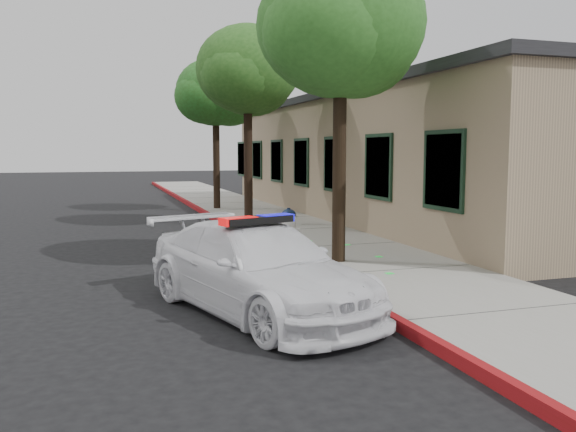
{
  "coord_description": "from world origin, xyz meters",
  "views": [
    {
      "loc": [
        -3.67,
        -9.72,
        2.36
      ],
      "look_at": [
        0.17,
        2.21,
        0.97
      ],
      "focal_mm": 36.97,
      "sensor_mm": 36.0,
      "label": 1
    }
  ],
  "objects_px": {
    "fire_hydrant": "(289,228)",
    "street_tree_far": "(216,95)",
    "police_car": "(258,268)",
    "street_tree_near": "(341,32)",
    "street_tree_mid": "(247,74)",
    "clapboard_building": "(405,157)"
  },
  "relations": [
    {
      "from": "fire_hydrant",
      "to": "street_tree_far",
      "type": "relative_size",
      "value": 0.16
    },
    {
      "from": "police_car",
      "to": "street_tree_near",
      "type": "xyz_separation_m",
      "value": [
        2.4,
        2.66,
        3.97
      ]
    },
    {
      "from": "police_car",
      "to": "street_tree_mid",
      "type": "distance_m",
      "value": 10.47
    },
    {
      "from": "police_car",
      "to": "street_tree_mid",
      "type": "bearing_deg",
      "value": 58.78
    },
    {
      "from": "police_car",
      "to": "street_tree_near",
      "type": "bearing_deg",
      "value": 29.9
    },
    {
      "from": "fire_hydrant",
      "to": "police_car",
      "type": "bearing_deg",
      "value": -90.53
    },
    {
      "from": "clapboard_building",
      "to": "police_car",
      "type": "bearing_deg",
      "value": -127.9
    },
    {
      "from": "street_tree_near",
      "to": "street_tree_mid",
      "type": "height_order",
      "value": "street_tree_near"
    },
    {
      "from": "street_tree_mid",
      "to": "street_tree_far",
      "type": "xyz_separation_m",
      "value": [
        -0.0,
        4.82,
        -0.21
      ]
    },
    {
      "from": "police_car",
      "to": "street_tree_near",
      "type": "relative_size",
      "value": 0.81
    },
    {
      "from": "clapboard_building",
      "to": "street_tree_near",
      "type": "bearing_deg",
      "value": -126.35
    },
    {
      "from": "police_car",
      "to": "clapboard_building",
      "type": "bearing_deg",
      "value": 34.1
    },
    {
      "from": "street_tree_far",
      "to": "street_tree_near",
      "type": "bearing_deg",
      "value": -89.07
    },
    {
      "from": "fire_hydrant",
      "to": "street_tree_far",
      "type": "height_order",
      "value": "street_tree_far"
    },
    {
      "from": "police_car",
      "to": "street_tree_mid",
      "type": "relative_size",
      "value": 0.81
    },
    {
      "from": "clapboard_building",
      "to": "fire_hydrant",
      "type": "relative_size",
      "value": 22.78
    },
    {
      "from": "street_tree_mid",
      "to": "street_tree_far",
      "type": "bearing_deg",
      "value": 90.01
    },
    {
      "from": "clapboard_building",
      "to": "police_car",
      "type": "relative_size",
      "value": 4.32
    },
    {
      "from": "street_tree_near",
      "to": "street_tree_far",
      "type": "bearing_deg",
      "value": 90.93
    },
    {
      "from": "clapboard_building",
      "to": "street_tree_mid",
      "type": "xyz_separation_m",
      "value": [
        -5.97,
        -1.08,
        2.51
      ]
    },
    {
      "from": "street_tree_near",
      "to": "police_car",
      "type": "bearing_deg",
      "value": -132.1
    },
    {
      "from": "police_car",
      "to": "fire_hydrant",
      "type": "bearing_deg",
      "value": 48.75
    }
  ]
}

